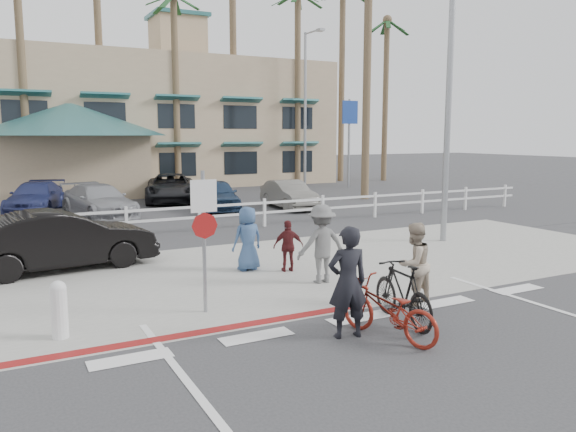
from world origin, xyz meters
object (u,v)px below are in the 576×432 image
sign_post (204,235)px  bike_black (403,293)px  bike_red (388,310)px  car_white_sedan (61,240)px

sign_post → bike_black: sign_post is taller
bike_black → bike_red: bearing=42.1°
sign_post → car_white_sedan: bearing=112.4°
sign_post → bike_red: size_ratio=1.58×
bike_red → car_white_sedan: size_ratio=0.42×
bike_red → car_white_sedan: 8.43m
bike_black → car_white_sedan: 8.38m
bike_red → sign_post: bearing=-67.7°
sign_post → bike_black: size_ratio=1.61×
car_white_sedan → bike_red: bearing=-158.9°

